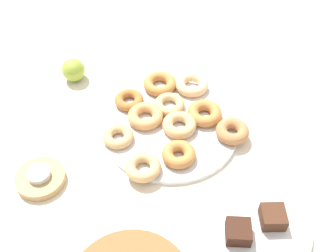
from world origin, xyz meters
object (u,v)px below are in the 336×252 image
donut_4 (118,136)px  donut_10 (160,84)px  brownie_far (238,232)px  apple (73,70)px  donut_9 (192,85)px  donut_7 (143,167)px  candle_holder (41,178)px  tealight (39,174)px  donut_8 (232,132)px  donut_0 (145,116)px  donut_plate (170,127)px  cake_plate (253,227)px  donut_1 (179,125)px  donut_6 (169,104)px  donut_3 (129,100)px  donut_2 (205,113)px  brownie_near (273,217)px  donut_5 (179,154)px

donut_4 → donut_10: 0.22m
brownie_far → apple: bearing=-38.7°
donut_9 → apple: (0.34, 0.02, 0.01)m
donut_7 → candle_holder: bearing=17.1°
donut_7 → brownie_far: bearing=152.2°
candle_holder → tealight: 0.02m
donut_8 → tealight: (0.42, 0.22, -0.00)m
donut_0 → tealight: size_ratio=1.79×
donut_plate → cake_plate: cake_plate is taller
donut_1 → donut_4: 0.16m
donut_6 → donut_7: size_ratio=0.96×
donut_3 → donut_8: size_ratio=0.93×
donut_6 → donut_7: bearing=85.5°
donut_1 → cake_plate: bearing=130.7°
donut_4 → cake_plate: size_ratio=0.32×
donut_3 → candle_holder: bearing=64.2°
donut_8 → donut_6: bearing=-20.9°
apple → donut_8: bearing=163.8°
donut_1 → cake_plate: size_ratio=0.36×
donut_2 → apple: bearing=-12.5°
donut_3 → donut_4: bearing=93.8°
donut_0 → donut_8: size_ratio=1.10×
donut_9 → cake_plate: donut_9 is taller
donut_0 → donut_1: (-0.09, 0.01, -0.00)m
donut_2 → cake_plate: donut_2 is taller
donut_plate → brownie_near: bearing=139.6°
donut_6 → donut_10: bearing=-59.4°
donut_plate → candle_holder: (0.26, 0.22, 0.00)m
donut_3 → brownie_near: bearing=144.2°
donut_1 → donut_5: 0.09m
brownie_far → brownie_near: bearing=-144.0°
donut_3 → brownie_near: size_ratio=1.52×
donut_plate → donut_7: 0.16m
brownie_far → donut_8: bearing=-81.5°
donut_8 → donut_0: bearing=-2.2°
donut_9 → donut_7: bearing=78.4°
candle_holder → apple: apple is taller
donut_5 → cake_plate: 0.24m
donut_9 → cake_plate: (-0.20, 0.39, -0.02)m
donut_3 → tealight: 0.31m
candle_holder → tealight: tealight is taller
donut_1 → tealight: bearing=37.3°
donut_7 → cake_plate: size_ratio=0.35×
donut_0 → donut_10: bearing=-93.9°
donut_1 → donut_4: (0.14, 0.07, -0.00)m
donut_2 → donut_7: 0.23m
donut_5 → donut_7: donut_5 is taller
donut_3 → apple: size_ratio=1.17×
donut_1 → donut_8: donut_8 is taller
donut_0 → cake_plate: 0.39m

